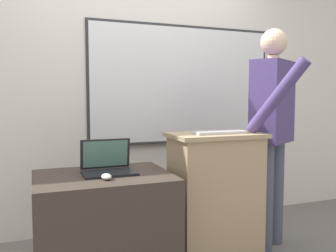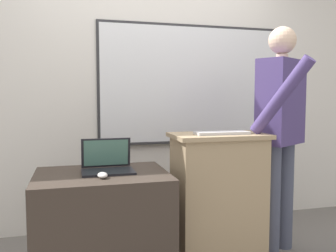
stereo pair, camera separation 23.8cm
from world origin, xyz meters
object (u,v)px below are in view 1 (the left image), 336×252
(computer_mouse_by_laptop, at_px, (106,177))
(side_desk, at_px, (104,231))
(person_presenter, at_px, (273,123))
(wireless_keyboard, at_px, (220,132))
(lectern_podium, at_px, (215,198))
(laptop, at_px, (107,164))

(computer_mouse_by_laptop, bearing_deg, side_desk, 87.22)
(side_desk, distance_m, person_presenter, 1.52)
(person_presenter, relative_size, wireless_keyboard, 4.56)
(lectern_podium, relative_size, computer_mouse_by_laptop, 9.58)
(side_desk, relative_size, wireless_keyboard, 2.19)
(lectern_podium, xyz_separation_m, person_presenter, (0.54, 0.06, 0.53))
(side_desk, bearing_deg, computer_mouse_by_laptop, -92.78)
(person_presenter, xyz_separation_m, computer_mouse_by_laptop, (-1.38, -0.27, -0.26))
(lectern_podium, bearing_deg, person_presenter, 6.64)
(laptop, xyz_separation_m, computer_mouse_by_laptop, (-0.05, -0.20, -0.04))
(wireless_keyboard, bearing_deg, laptop, 176.69)
(laptop, relative_size, computer_mouse_by_laptop, 3.33)
(lectern_podium, xyz_separation_m, side_desk, (-0.83, -0.07, -0.12))
(laptop, bearing_deg, person_presenter, 2.98)
(person_presenter, relative_size, computer_mouse_by_laptop, 17.50)
(side_desk, relative_size, computer_mouse_by_laptop, 8.39)
(lectern_podium, relative_size, laptop, 2.88)
(side_desk, distance_m, computer_mouse_by_laptop, 0.41)
(laptop, bearing_deg, computer_mouse_by_laptop, -103.17)
(side_desk, height_order, laptop, laptop)
(lectern_podium, distance_m, person_presenter, 0.76)
(lectern_podium, distance_m, computer_mouse_by_laptop, 0.90)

